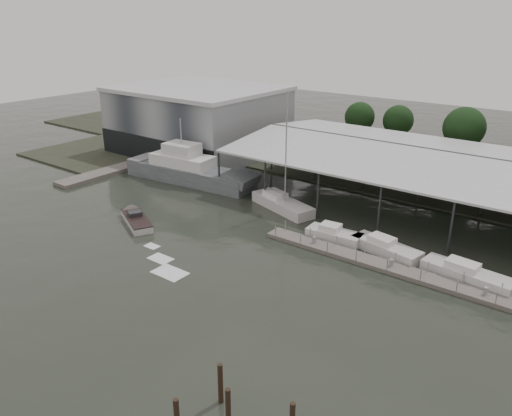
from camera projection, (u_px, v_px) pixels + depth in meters
The scene contains 13 objects.
ground at pixel (200, 267), 45.26m from camera, with size 200.00×200.00×0.00m, color #262C24.
land_strip_far at pixel (388, 163), 76.36m from camera, with size 140.00×30.00×0.30m.
land_strip_west at pixel (152, 140), 89.95m from camera, with size 20.00×40.00×0.30m.
storage_warehouse at pixel (199, 119), 81.26m from camera, with size 24.50×20.50×10.50m.
covered_boat_shed at pixel (489, 165), 54.21m from camera, with size 58.24×24.00×6.96m.
trawler_dock at pixel (115, 170), 72.41m from camera, with size 3.00×18.00×0.50m.
floating_dock at pixel (401, 271), 44.17m from camera, with size 28.00×2.00×1.40m.
grey_trawler at pixel (190, 170), 67.53m from camera, with size 19.91×6.32×8.84m.
white_sailboat at pixel (282, 204), 58.43m from camera, with size 9.23×5.21×13.95m.
speedboat_underway at pixel (135, 218), 54.93m from camera, with size 16.99×9.49×2.00m.
moored_cruiser_0 at pixel (334, 235), 50.40m from camera, with size 5.74×2.61×1.70m.
moored_cruiser_1 at pixel (385, 248), 47.64m from camera, with size 7.26×3.57×1.70m.
moored_cruiser_2 at pixel (466, 274), 42.86m from camera, with size 7.80×3.02×1.70m.
Camera 1 is at (28.32, -28.90, 21.60)m, focal length 35.00 mm.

